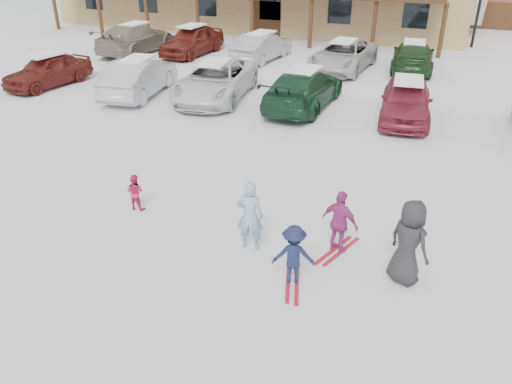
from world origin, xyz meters
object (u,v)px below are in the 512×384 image
(bystander_dark, at_px, (409,242))
(parked_car_4, at_px, (406,100))
(toddler_red, at_px, (135,192))
(parked_car_2, at_px, (216,80))
(parked_car_10, at_px, (343,56))
(child_navy, at_px, (293,255))
(parked_car_1, at_px, (139,77))
(parked_car_3, at_px, (304,89))
(parked_car_11, at_px, (413,56))
(parked_car_7, at_px, (136,38))
(parked_car_8, at_px, (192,40))
(parked_car_0, at_px, (48,70))
(adult_skier, at_px, (250,216))
(child_magenta, at_px, (340,223))
(parked_car_9, at_px, (262,47))

(bystander_dark, relative_size, parked_car_4, 0.41)
(toddler_red, distance_m, parked_car_2, 9.30)
(bystander_dark, bearing_deg, parked_car_10, -39.36)
(child_navy, bearing_deg, parked_car_1, -61.12)
(parked_car_4, bearing_deg, parked_car_3, 173.85)
(parked_car_11, bearing_deg, parked_car_7, 1.30)
(parked_car_1, xyz_separation_m, parked_car_7, (-4.54, 6.97, 0.02))
(child_navy, relative_size, parked_car_8, 0.28)
(toddler_red, bearing_deg, parked_car_0, -42.43)
(adult_skier, distance_m, parked_car_11, 17.30)
(child_magenta, xyz_separation_m, bystander_dark, (1.44, -0.53, 0.16))
(adult_skier, bearing_deg, parked_car_8, -65.79)
(adult_skier, height_order, parked_car_0, adult_skier)
(parked_car_1, relative_size, parked_car_7, 0.85)
(toddler_red, distance_m, parked_car_0, 12.66)
(child_magenta, distance_m, parked_car_7, 21.41)
(child_navy, height_order, parked_car_11, parked_car_11)
(child_magenta, height_order, parked_car_2, parked_car_2)
(parked_car_2, bearing_deg, child_navy, -64.75)
(parked_car_2, height_order, parked_car_4, parked_car_2)
(parked_car_4, bearing_deg, parked_car_7, 153.51)
(bystander_dark, xyz_separation_m, parked_car_8, (-12.98, 16.67, -0.11))
(adult_skier, distance_m, parked_car_2, 11.03)
(parked_car_9, bearing_deg, parked_car_11, -167.88)
(parked_car_10, bearing_deg, parked_car_4, -54.46)
(child_navy, distance_m, parked_car_8, 20.62)
(parked_car_3, bearing_deg, parked_car_11, -112.05)
(parked_car_4, distance_m, parked_car_9, 10.59)
(adult_skier, relative_size, parked_car_1, 0.35)
(toddler_red, relative_size, parked_car_10, 0.18)
(bystander_dark, distance_m, parked_car_11, 17.25)
(bystander_dark, height_order, parked_car_1, bystander_dark)
(bystander_dark, distance_m, parked_car_4, 9.80)
(parked_car_9, bearing_deg, parked_car_0, 55.19)
(parked_car_3, height_order, parked_car_7, parked_car_7)
(adult_skier, bearing_deg, parked_car_10, -91.72)
(parked_car_8, bearing_deg, toddler_red, -62.12)
(parked_car_0, xyz_separation_m, parked_car_3, (11.39, 0.99, 0.05))
(parked_car_0, relative_size, parked_car_7, 0.75)
(parked_car_4, distance_m, parked_car_10, 7.32)
(bystander_dark, relative_size, parked_car_9, 0.41)
(parked_car_0, distance_m, parked_car_4, 15.29)
(parked_car_1, bearing_deg, parked_car_3, 179.28)
(parked_car_11, bearing_deg, parked_car_1, 34.89)
(parked_car_3, distance_m, parked_car_4, 3.88)
(parked_car_1, relative_size, parked_car_3, 0.91)
(parked_car_2, bearing_deg, parked_car_10, 52.12)
(child_magenta, relative_size, parked_car_4, 0.34)
(adult_skier, distance_m, parked_car_3, 9.98)
(adult_skier, distance_m, parked_car_10, 16.16)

